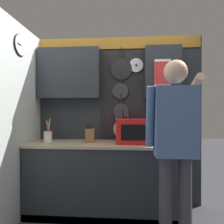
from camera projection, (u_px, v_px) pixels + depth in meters
ground_plane at (106, 213)px, 2.53m from camera, size 14.00×14.00×0.00m
base_cabinet_counter at (106, 178)px, 2.53m from camera, size 1.97×0.59×0.89m
back_wall_unit at (107, 101)px, 2.78m from camera, size 2.54×0.23×2.32m
side_wall at (11, 122)px, 2.18m from camera, size 0.07×1.60×2.32m
microwave at (137, 131)px, 2.53m from camera, size 0.53×0.39×0.30m
knife_block at (90, 135)px, 2.58m from camera, size 0.13×0.16×0.26m
utensil_crock at (48, 135)px, 2.62m from camera, size 0.11×0.11×0.30m
person at (175, 136)px, 1.88m from camera, size 0.54×0.66×1.78m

